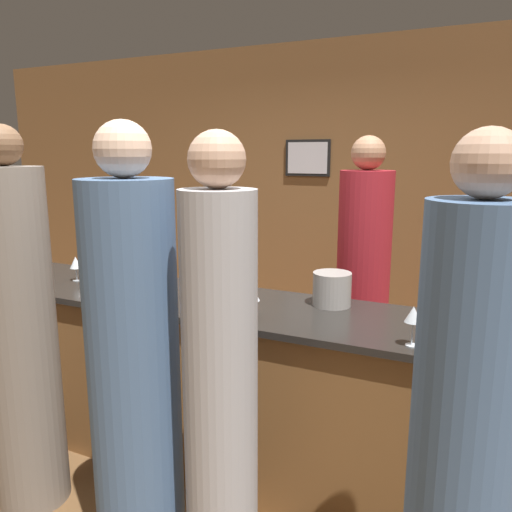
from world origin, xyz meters
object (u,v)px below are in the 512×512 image
at_px(guest_0, 461,456).
at_px(ice_bucket, 332,289).
at_px(guest_1, 20,337).
at_px(wine_bottle_1, 131,285).
at_px(bartender, 362,293).
at_px(wine_bottle_0, 21,257).
at_px(guest_4, 220,391).
at_px(guest_3, 134,373).

xyz_separation_m(guest_0, ice_bucket, (-0.71, 0.99, 0.21)).
xyz_separation_m(guest_0, guest_1, (-2.04, 0.11, 0.02)).
relative_size(guest_0, wine_bottle_1, 6.79).
xyz_separation_m(bartender, ice_bucket, (-0.01, -0.67, 0.19)).
relative_size(guest_0, guest_1, 0.97).
xyz_separation_m(guest_0, wine_bottle_0, (-2.80, 0.78, 0.24)).
bearing_deg(guest_4, wine_bottle_0, 159.06).
distance_m(bartender, ice_bucket, 0.70).
bearing_deg(guest_1, wine_bottle_1, 51.02).
distance_m(wine_bottle_0, wine_bottle_1, 1.14).
bearing_deg(guest_3, bartender, 70.53).
bearing_deg(guest_1, guest_4, -3.26).
bearing_deg(guest_1, guest_0, -2.99).
xyz_separation_m(guest_1, wine_bottle_0, (-0.76, 0.67, 0.22)).
distance_m(bartender, guest_0, 1.80).
height_order(bartender, guest_0, bartender).
bearing_deg(ice_bucket, guest_3, -120.41).
relative_size(bartender, wine_bottle_1, 6.93).
bearing_deg(guest_4, bartender, 83.92).
xyz_separation_m(bartender, wine_bottle_1, (-0.99, -1.12, 0.21)).
distance_m(guest_1, guest_4, 1.17).
distance_m(guest_0, guest_4, 0.87).
relative_size(guest_3, wine_bottle_0, 6.08).
bearing_deg(guest_3, ice_bucket, 59.59).
bearing_deg(guest_3, guest_4, 1.73).
bearing_deg(guest_4, guest_0, -2.61).
bearing_deg(wine_bottle_1, guest_3, -50.96).
xyz_separation_m(guest_1, guest_3, (0.77, -0.08, -0.01)).
bearing_deg(guest_0, wine_bottle_0, 164.47).
bearing_deg(guest_4, wine_bottle_1, 148.62).
bearing_deg(guest_3, wine_bottle_0, 153.80).
height_order(bartender, guest_4, bartender).
relative_size(bartender, guest_0, 1.02).
xyz_separation_m(bartender, guest_0, (0.70, -1.66, -0.01)).
bearing_deg(bartender, ice_bucket, 88.86).
bearing_deg(wine_bottle_1, ice_bucket, 24.57).
height_order(guest_4, wine_bottle_0, guest_4).
bearing_deg(wine_bottle_0, bartender, 22.74).
xyz_separation_m(guest_1, ice_bucket, (1.33, 0.88, 0.18)).
relative_size(guest_4, ice_bucket, 9.11).
xyz_separation_m(wine_bottle_0, ice_bucket, (2.09, 0.21, -0.03)).
xyz_separation_m(guest_4, wine_bottle_0, (-1.93, 0.74, 0.22)).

